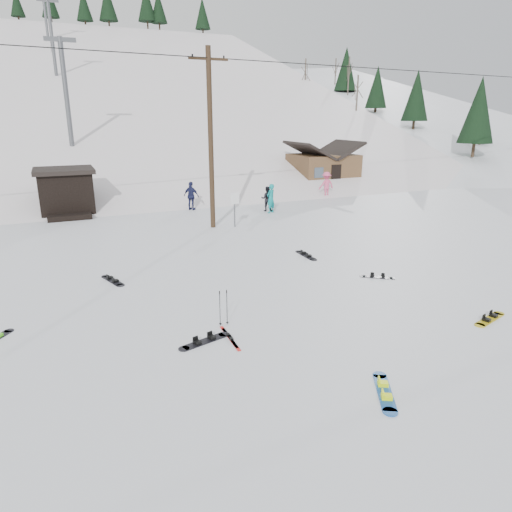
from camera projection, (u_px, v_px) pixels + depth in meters
name	position (u px, v px, depth m)	size (l,w,h in m)	color
ground	(314.00, 352.00, 11.61)	(200.00, 200.00, 0.00)	white
ski_slope	(108.00, 249.00, 63.26)	(60.00, 75.00, 45.00)	white
ridge_right	(356.00, 225.00, 73.20)	(34.00, 85.00, 36.00)	white
treeline_right	(384.00, 160.00, 62.19)	(20.00, 60.00, 10.00)	black
treeline_crest	(82.00, 147.00, 86.84)	(50.00, 6.00, 10.00)	black
utility_pole	(211.00, 138.00, 23.25)	(2.00, 0.26, 9.00)	#3A2819
trail_sign	(235.00, 203.00, 24.30)	(0.50, 0.09, 1.85)	#595B60
lift_hut	(66.00, 191.00, 27.60)	(3.40, 4.10, 2.75)	black
lift_tower_near	(65.00, 86.00, 34.00)	(2.20, 0.36, 8.00)	#595B60
lift_tower_mid	(51.00, 33.00, 49.58)	(2.20, 0.36, 8.00)	#595B60
lift_tower_far	(44.00, 5.00, 65.16)	(2.20, 0.36, 8.00)	#595B60
cabin	(323.00, 169.00, 37.93)	(5.39, 4.40, 3.77)	brown
hero_snowboard	(385.00, 392.00, 9.88)	(0.99, 1.50, 0.12)	#1A56AA
hero_skis	(230.00, 338.00, 12.31)	(0.13, 1.52, 0.08)	red
ski_poles	(223.00, 307.00, 12.96)	(0.29, 0.08, 1.05)	black
board_scatter_a	(204.00, 341.00, 12.12)	(1.50, 0.63, 0.11)	black
board_scatter_b	(113.00, 280.00, 16.57)	(0.68, 1.49, 0.11)	black
board_scatter_d	(378.00, 277.00, 16.93)	(1.11, 0.87, 0.09)	black
board_scatter_e	(490.00, 319.00, 13.44)	(1.52, 0.65, 0.11)	gold
board_scatter_f	(306.00, 255.00, 19.55)	(0.31, 1.59, 0.11)	black
skier_teal	(271.00, 198.00, 27.98)	(0.65, 0.43, 1.78)	#0D8587
skier_dark	(267.00, 199.00, 28.54)	(0.75, 0.59, 1.55)	black
skier_pink	(326.00, 185.00, 33.42)	(1.19, 0.68, 1.84)	#E14F7C
skier_navy	(191.00, 196.00, 28.82)	(1.05, 0.44, 1.80)	#1A1D41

